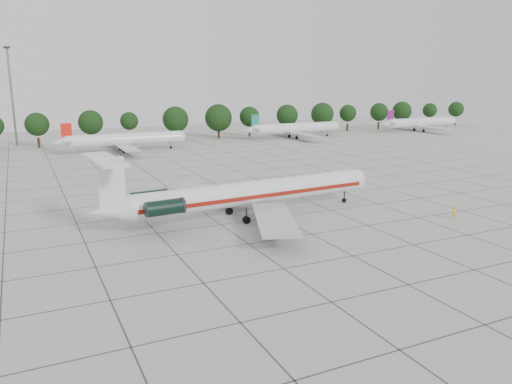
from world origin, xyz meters
TOP-DOWN VIEW (x-y plane):
  - ground at (0.00, 0.00)m, footprint 260.00×260.00m
  - apron_joints at (0.00, 15.00)m, footprint 170.00×170.00m
  - main_airliner at (-4.56, 1.62)m, footprint 39.11×30.67m
  - ground_crew at (19.81, -10.32)m, footprint 0.69×0.55m
  - bg_airliner_c at (-6.10, 68.33)m, footprint 28.24×27.20m
  - bg_airliner_d at (45.38, 74.68)m, footprint 28.24×27.20m
  - bg_airliner_e at (93.57, 73.62)m, footprint 28.24×27.20m
  - tree_line at (-11.68, 85.00)m, footprint 249.86×8.44m
  - floodlight_mast at (-30.00, 92.00)m, footprint 1.60×1.60m

SIDE VIEW (x-z plane):
  - ground at x=0.00m, z-range 0.00..0.00m
  - apron_joints at x=0.00m, z-range 0.00..0.02m
  - ground_crew at x=19.81m, z-range 0.00..1.67m
  - bg_airliner_c at x=-6.10m, z-range -0.79..6.61m
  - bg_airliner_d at x=45.38m, z-range -0.79..6.61m
  - bg_airliner_e at x=93.57m, z-range -0.79..6.61m
  - main_airliner at x=-4.56m, z-range -1.35..7.82m
  - tree_line at x=-11.68m, z-range 0.87..11.09m
  - floodlight_mast at x=-30.00m, z-range 1.56..27.01m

